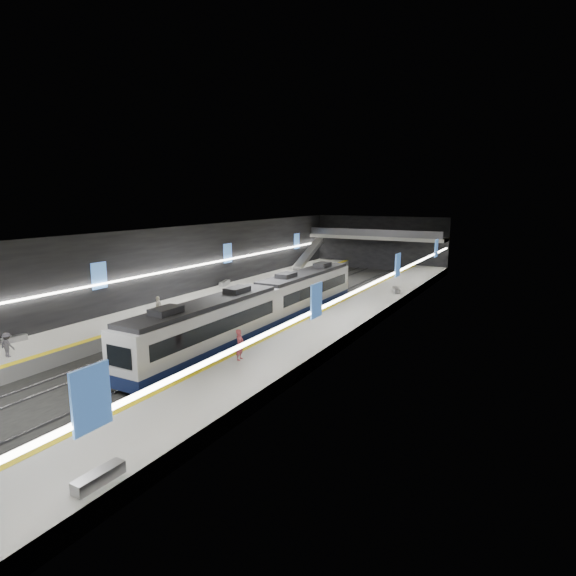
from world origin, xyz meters
The scene contains 25 objects.
ground centered at (0.00, 0.00, 0.00)m, with size 70.00×70.00×0.00m, color black.
ceiling centered at (0.00, 0.00, 8.00)m, with size 20.00×70.00×0.04m, color beige.
wall_left centered at (-10.00, 0.00, 4.00)m, with size 0.04×70.00×8.00m, color black.
wall_right centered at (10.00, 0.00, 4.00)m, with size 0.04×70.00×8.00m, color black.
wall_back centered at (0.00, 35.00, 4.00)m, with size 20.00×0.04×8.00m, color black.
platform_left centered at (-7.50, 0.00, 0.50)m, with size 5.00×70.00×1.00m, color slate.
tile_surface_left centered at (-7.50, 0.00, 1.01)m, with size 5.00×70.00×0.02m, color #B5B5B0.
tactile_strip_left centered at (-5.30, 0.00, 1.02)m, with size 0.60×70.00×0.02m, color yellow.
platform_right centered at (7.50, 0.00, 0.50)m, with size 5.00×70.00×1.00m, color slate.
tile_surface_right centered at (7.50, 0.00, 1.01)m, with size 5.00×70.00×0.02m, color #B5B5B0.
tactile_strip_right centered at (5.30, 0.00, 1.02)m, with size 0.60×70.00×0.02m, color yellow.
rails centered at (0.00, 0.00, 0.06)m, with size 6.52×70.00×0.12m.
train centered at (2.50, -2.30, 2.20)m, with size 2.69×30.04×3.60m.
ad_posters centered at (0.00, 1.00, 4.50)m, with size 19.94×53.50×2.20m.
cove_light_left centered at (-9.80, 0.00, 3.80)m, with size 0.25×68.60×0.12m, color white.
cove_light_right centered at (9.80, 0.00, 3.80)m, with size 0.25×68.60×0.12m, color white.
mezzanine_bridge centered at (0.00, 32.93, 5.04)m, with size 20.00×3.00×1.50m.
escalator centered at (-7.50, 26.00, 2.90)m, with size 1.20×8.00×0.60m, color #99999E.
bench_left_near centered at (-9.50, -15.87, 1.21)m, with size 0.47×1.71×0.42m, color #99999E.
bench_left_far centered at (-9.50, 8.69, 1.25)m, with size 0.56×2.02×0.49m, color #99999E.
bench_right_near centered at (9.38, -24.54, 1.24)m, with size 0.54×1.95×0.48m, color #99999E.
bench_right_far centered at (8.71, 14.04, 1.24)m, with size 0.56×2.00×0.49m, color #99999E.
passenger_right_a centered at (6.34, -11.35, 1.96)m, with size 0.70×0.46×1.93m, color #BB454D.
passenger_left_a centered at (-5.50, -5.95, 1.91)m, with size 1.06×0.44×1.82m, color silver.
passenger_left_b centered at (-6.72, -17.94, 1.78)m, with size 1.01×0.58×1.56m, color #434149.
Camera 1 is at (22.60, -34.76, 10.98)m, focal length 30.00 mm.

